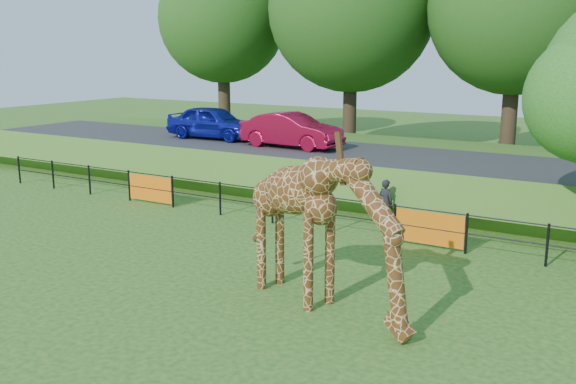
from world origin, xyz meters
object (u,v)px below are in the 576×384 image
at_px(giraffe, 324,232).
at_px(car_red, 292,130).
at_px(visitor, 386,202).
at_px(car_blue, 213,122).

xyz_separation_m(giraffe, car_red, (-7.17, 10.96, 0.46)).
bearing_deg(visitor, giraffe, 120.10).
bearing_deg(giraffe, car_red, 142.49).
relative_size(car_blue, visitor, 3.01).
relative_size(car_red, visitor, 2.98).
height_order(car_blue, visitor, car_blue).
height_order(giraffe, car_blue, giraffe).
bearing_deg(car_blue, car_red, -98.22).
relative_size(car_blue, car_red, 1.01).
distance_m(giraffe, car_red, 13.11).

